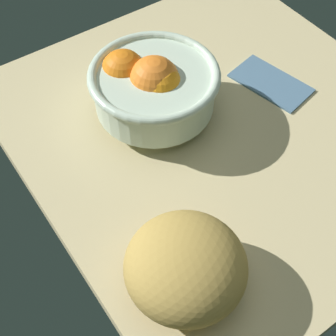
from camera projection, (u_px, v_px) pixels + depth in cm
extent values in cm
cube|color=#CDBA87|center=(220.00, 129.00, 86.41)|extent=(72.93, 67.52, 3.00)
cylinder|color=silver|center=(155.00, 108.00, 85.81)|extent=(8.56, 8.56, 2.35)
cylinder|color=silver|center=(154.00, 90.00, 82.21)|extent=(20.62, 20.62, 6.67)
torus|color=silver|center=(154.00, 75.00, 79.55)|extent=(22.22, 22.22, 1.60)
sphere|color=orange|center=(123.00, 72.00, 82.46)|extent=(7.74, 7.74, 7.74)
sphere|color=orange|center=(160.00, 86.00, 80.35)|extent=(7.54, 7.54, 7.54)
sphere|color=orange|center=(154.00, 82.00, 80.75)|extent=(8.56, 8.56, 8.56)
sphere|color=orange|center=(154.00, 82.00, 80.72)|extent=(8.74, 8.74, 8.74)
ellipsoid|color=tan|center=(186.00, 267.00, 63.22)|extent=(20.75, 20.73, 10.07)
cube|color=slate|center=(271.00, 82.00, 90.97)|extent=(16.00, 11.00, 0.84)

